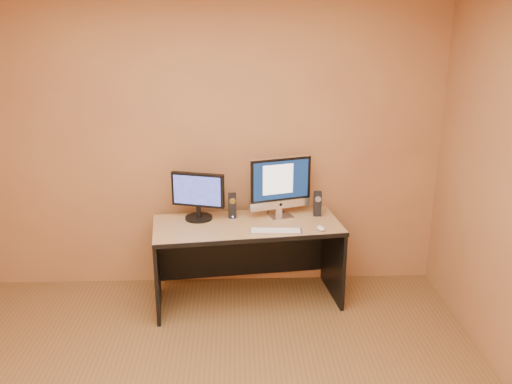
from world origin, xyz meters
TOP-DOWN VIEW (x-y plane):
  - walls at (0.00, 0.00)m, footprint 4.00×4.00m
  - desk at (0.30, 1.59)m, footprint 1.60×0.85m
  - imac at (0.59, 1.74)m, footprint 0.58×0.35m
  - second_monitor at (-0.10, 1.72)m, footprint 0.50×0.35m
  - speaker_left at (0.18, 1.75)m, footprint 0.07×0.07m
  - speaker_right at (0.91, 1.77)m, footprint 0.07×0.07m
  - keyboard at (0.52, 1.41)m, footprint 0.42×0.14m
  - mouse at (0.89, 1.43)m, footprint 0.08×0.11m
  - cable_a at (0.63, 1.87)m, footprint 0.07×0.20m
  - cable_b at (0.50, 1.89)m, footprint 0.04×0.17m

SIDE VIEW (x-z plane):
  - desk at x=0.30m, z-range 0.00..0.71m
  - cable_a at x=0.63m, z-range 0.71..0.71m
  - cable_b at x=0.50m, z-range 0.71..0.71m
  - keyboard at x=0.52m, z-range 0.71..0.72m
  - mouse at x=0.89m, z-range 0.71..0.74m
  - speaker_left at x=0.18m, z-range 0.71..0.92m
  - speaker_right at x=0.91m, z-range 0.71..0.92m
  - second_monitor at x=-0.10m, z-range 0.71..1.11m
  - imac at x=0.59m, z-range 0.71..1.23m
  - walls at x=0.00m, z-range 0.00..2.60m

